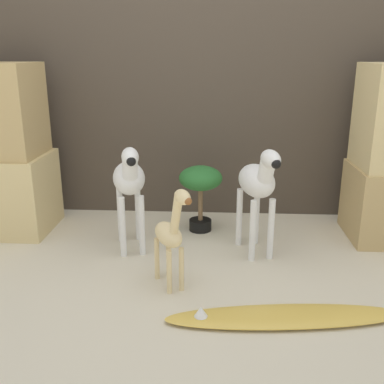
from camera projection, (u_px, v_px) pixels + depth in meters
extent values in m
plane|color=beige|center=(190.00, 291.00, 2.38)|extent=(14.00, 14.00, 0.00)
cube|color=#473D33|center=(200.00, 68.00, 3.26)|extent=(6.40, 0.08, 2.20)
cube|color=#DBC184|center=(4.00, 193.00, 3.14)|extent=(0.65, 0.51, 0.54)
cylinder|color=white|center=(271.00, 229.00, 2.70)|extent=(0.04, 0.04, 0.38)
cylinder|color=white|center=(253.00, 231.00, 2.68)|extent=(0.04, 0.04, 0.38)
cylinder|color=white|center=(256.00, 216.00, 2.92)|extent=(0.04, 0.04, 0.38)
cylinder|color=white|center=(239.00, 217.00, 2.90)|extent=(0.04, 0.04, 0.38)
ellipsoid|color=white|center=(256.00, 181.00, 2.72)|extent=(0.29, 0.38, 0.20)
cylinder|color=white|center=(267.00, 169.00, 2.55)|extent=(0.12, 0.15, 0.17)
ellipsoid|color=white|center=(271.00, 159.00, 2.49)|extent=(0.15, 0.20, 0.11)
sphere|color=black|center=(276.00, 164.00, 2.42)|extent=(0.05, 0.05, 0.05)
cube|color=black|center=(267.00, 168.00, 2.55)|extent=(0.04, 0.08, 0.14)
cylinder|color=white|center=(142.00, 226.00, 2.76)|extent=(0.04, 0.04, 0.38)
cylinder|color=white|center=(123.00, 227.00, 2.73)|extent=(0.04, 0.04, 0.38)
cylinder|color=white|center=(138.00, 213.00, 2.98)|extent=(0.04, 0.04, 0.38)
cylinder|color=white|center=(120.00, 214.00, 2.96)|extent=(0.04, 0.04, 0.38)
ellipsoid|color=white|center=(129.00, 178.00, 2.78)|extent=(0.28, 0.38, 0.20)
cylinder|color=white|center=(130.00, 166.00, 2.61)|extent=(0.12, 0.15, 0.17)
ellipsoid|color=white|center=(130.00, 157.00, 2.54)|extent=(0.14, 0.20, 0.11)
sphere|color=black|center=(131.00, 161.00, 2.48)|extent=(0.05, 0.05, 0.05)
cube|color=black|center=(130.00, 165.00, 2.60)|extent=(0.04, 0.08, 0.14)
cylinder|color=beige|center=(181.00, 269.00, 2.36)|extent=(0.03, 0.03, 0.24)
cylinder|color=beige|center=(169.00, 272.00, 2.33)|extent=(0.03, 0.03, 0.24)
cylinder|color=beige|center=(169.00, 256.00, 2.51)|extent=(0.03, 0.03, 0.24)
cylinder|color=beige|center=(157.00, 259.00, 2.48)|extent=(0.03, 0.03, 0.24)
ellipsoid|color=beige|center=(168.00, 234.00, 2.37)|extent=(0.22, 0.28, 0.12)
cylinder|color=beige|center=(176.00, 214.00, 2.23)|extent=(0.10, 0.13, 0.26)
ellipsoid|color=beige|center=(183.00, 197.00, 2.13)|extent=(0.12, 0.14, 0.07)
sphere|color=brown|center=(187.00, 201.00, 2.09)|extent=(0.04, 0.04, 0.04)
cylinder|color=black|center=(200.00, 225.00, 3.19)|extent=(0.16, 0.16, 0.08)
cylinder|color=brown|center=(200.00, 205.00, 3.14)|extent=(0.03, 0.03, 0.22)
ellipsoid|color=#286B2D|center=(201.00, 178.00, 3.08)|extent=(0.30, 0.30, 0.16)
ellipsoid|color=gold|center=(285.00, 316.00, 2.12)|extent=(1.16, 0.33, 0.04)
cone|color=white|center=(201.00, 312.00, 2.09)|extent=(0.07, 0.07, 0.05)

